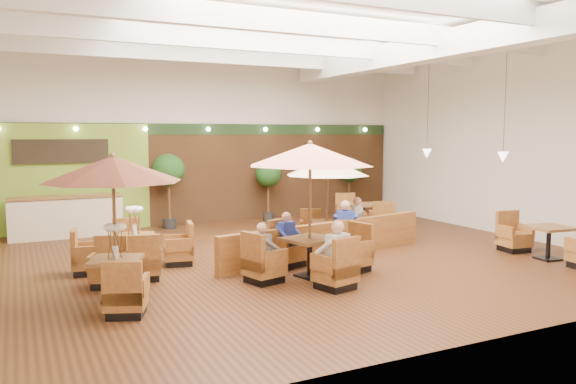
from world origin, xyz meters
TOP-DOWN VIEW (x-y plane):
  - room at (0.25, 1.22)m, footprint 14.04×14.00m
  - service_counter at (-4.40, 5.10)m, footprint 3.00×0.75m
  - booth_divider at (0.93, -0.39)m, footprint 5.98×1.40m
  - table_0 at (-4.13, -1.70)m, footprint 2.39×2.70m
  - table_1 at (-0.31, -1.76)m, footprint 2.85×2.85m
  - table_2 at (1.52, 0.71)m, footprint 2.46×2.46m
  - table_3 at (-3.40, 0.42)m, footprint 2.63×2.63m
  - table_4 at (5.40, -2.82)m, footprint 0.99×2.70m
  - table_5 at (3.93, 2.65)m, footprint 1.16×2.80m
  - topiary_0 at (-1.42, 5.30)m, footprint 0.99×0.99m
  - topiary_1 at (1.92, 5.30)m, footprint 0.87×0.87m
  - topiary_2 at (5.07, 5.30)m, footprint 0.89×0.89m
  - diner_0 at (-0.31, -2.78)m, footprint 0.46×0.40m
  - diner_1 at (-0.31, -0.75)m, footprint 0.40×0.37m
  - diner_2 at (-1.33, -1.76)m, footprint 0.36×0.40m
  - diner_3 at (1.52, -0.14)m, footprint 0.47×0.44m
  - diner_4 at (2.38, 0.71)m, footprint 0.40×0.43m

SIDE VIEW (x-z plane):
  - table_5 at x=3.93m, z-range -0.12..0.86m
  - table_4 at x=5.40m, z-range -0.12..0.87m
  - booth_divider at x=0.93m, z-range 0.00..0.84m
  - table_3 at x=-3.40m, z-range -0.34..1.19m
  - service_counter at x=-4.40m, z-range -0.01..1.17m
  - diner_2 at x=-1.33m, z-range 0.37..1.10m
  - diner_1 at x=-0.31m, z-range 0.37..1.11m
  - diner_4 at x=2.38m, z-range 0.36..1.15m
  - diner_3 at x=1.52m, z-range 0.35..1.20m
  - diner_0 at x=-0.31m, z-range 0.35..1.21m
  - topiary_1 at x=1.92m, z-range 0.50..2.52m
  - topiary_2 at x=5.07m, z-range 0.51..2.57m
  - table_2 at x=1.52m, z-range 0.45..2.80m
  - topiary_0 at x=-1.42m, z-range 0.56..2.86m
  - table_1 at x=-0.31m, z-range 0.49..3.27m
  - table_0 at x=-4.13m, z-range 0.67..3.26m
  - room at x=0.25m, z-range 0.87..6.39m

